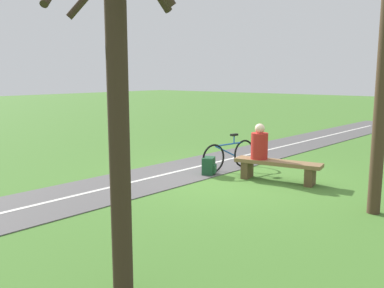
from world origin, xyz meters
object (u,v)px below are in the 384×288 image
Objects in this scene: person_seated at (259,144)px; tree_far_right at (118,123)px; bicycle at (229,155)px; bench at (278,167)px; backpack at (209,166)px.

tree_far_right is (-1.45, 5.18, 1.01)m from person_seated.
bench is at bearing 90.73° from bicycle.
tree_far_right is at bearing 117.66° from backpack.
bench is 4.37× the size of backpack.
tree_far_right is (-2.53, 4.82, 1.58)m from backpack.
person_seated reaches higher than bench.
person_seated reaches higher than backpack.
person_seated is 5.47m from tree_far_right.
person_seated reaches higher than bicycle.
bicycle reaches higher than bench.
person_seated is at bearing -74.41° from tree_far_right.
tree_far_right reaches higher than bicycle.
person_seated is 1.28m from backpack.
bicycle is at bearing -28.61° from person_seated.
bicycle is at bearing -20.59° from bench.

